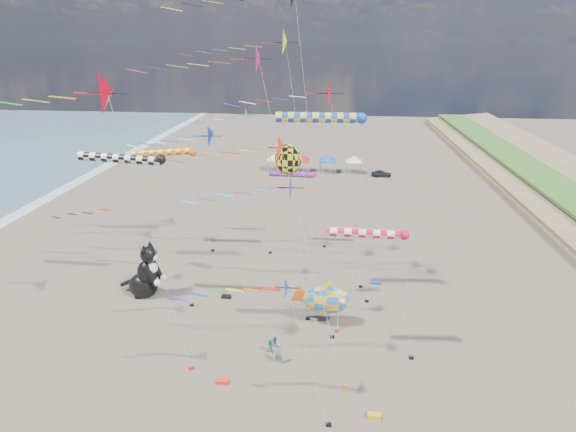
{
  "coord_description": "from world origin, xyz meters",
  "views": [
    {
      "loc": [
        5.23,
        -23.25,
        23.48
      ],
      "look_at": [
        1.53,
        12.0,
        9.59
      ],
      "focal_mm": 28.0,
      "sensor_mm": 36.0,
      "label": 1
    }
  ],
  "objects_px": {
    "child_green": "(271,346)",
    "parked_car": "(381,173)",
    "person_adult": "(279,354)",
    "child_blue": "(275,341)",
    "cat_inflatable": "(144,269)",
    "fish_inflatable": "(326,299)"
  },
  "relations": [
    {
      "from": "cat_inflatable",
      "to": "parked_car",
      "type": "bearing_deg",
      "value": 71.68
    },
    {
      "from": "fish_inflatable",
      "to": "child_blue",
      "type": "distance_m",
      "value": 5.74
    },
    {
      "from": "fish_inflatable",
      "to": "parked_car",
      "type": "xyz_separation_m",
      "value": [
        9.03,
        47.51,
        -1.93
      ]
    },
    {
      "from": "person_adult",
      "to": "child_blue",
      "type": "bearing_deg",
      "value": 97.81
    },
    {
      "from": "person_adult",
      "to": "child_blue",
      "type": "height_order",
      "value": "person_adult"
    },
    {
      "from": "person_adult",
      "to": "parked_car",
      "type": "bearing_deg",
      "value": 68.08
    },
    {
      "from": "person_adult",
      "to": "child_blue",
      "type": "distance_m",
      "value": 2.14
    },
    {
      "from": "cat_inflatable",
      "to": "fish_inflatable",
      "type": "height_order",
      "value": "cat_inflatable"
    },
    {
      "from": "fish_inflatable",
      "to": "child_blue",
      "type": "relative_size",
      "value": 5.64
    },
    {
      "from": "child_green",
      "to": "parked_car",
      "type": "distance_m",
      "value": 53.54
    },
    {
      "from": "child_green",
      "to": "child_blue",
      "type": "distance_m",
      "value": 0.86
    },
    {
      "from": "cat_inflatable",
      "to": "child_green",
      "type": "relative_size",
      "value": 4.77
    },
    {
      "from": "child_green",
      "to": "person_adult",
      "type": "bearing_deg",
      "value": -48.22
    },
    {
      "from": "cat_inflatable",
      "to": "fish_inflatable",
      "type": "xyz_separation_m",
      "value": [
        17.58,
        -3.05,
        -0.36
      ]
    },
    {
      "from": "person_adult",
      "to": "child_green",
      "type": "distance_m",
      "value": 1.48
    },
    {
      "from": "child_blue",
      "to": "parked_car",
      "type": "xyz_separation_m",
      "value": [
        13.06,
        51.05,
        0.13
      ]
    },
    {
      "from": "cat_inflatable",
      "to": "person_adult",
      "type": "bearing_deg",
      "value": -18.76
    },
    {
      "from": "person_adult",
      "to": "parked_car",
      "type": "height_order",
      "value": "person_adult"
    },
    {
      "from": "cat_inflatable",
      "to": "parked_car",
      "type": "distance_m",
      "value": 51.86
    },
    {
      "from": "cat_inflatable",
      "to": "child_green",
      "type": "xyz_separation_m",
      "value": [
        13.33,
        -7.41,
        -2.3
      ]
    },
    {
      "from": "child_green",
      "to": "parked_car",
      "type": "height_order",
      "value": "parked_car"
    },
    {
      "from": "cat_inflatable",
      "to": "child_green",
      "type": "height_order",
      "value": "cat_inflatable"
    }
  ]
}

